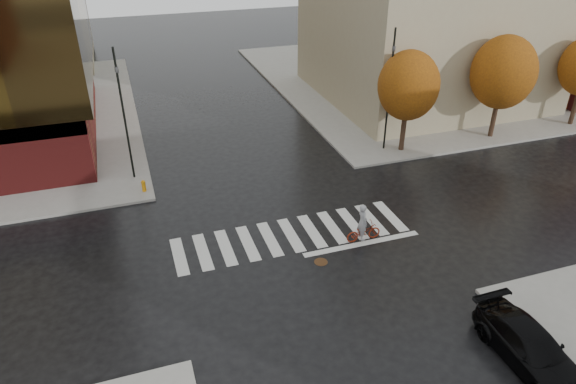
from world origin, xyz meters
name	(u,v)px	position (x,y,z in m)	size (l,w,h in m)	color
ground	(294,240)	(0.00, 0.00, 0.00)	(120.00, 120.00, 0.00)	black
sidewalk_ne	(432,76)	(21.00, 21.00, 0.07)	(30.00, 30.00, 0.15)	gray
crosswalk	(291,235)	(0.00, 0.50, 0.01)	(12.00, 3.00, 0.01)	silver
tree_ne_a	(409,86)	(10.00, 7.40, 4.46)	(3.80, 3.80, 6.50)	#321F16
tree_ne_b	(503,73)	(17.00, 7.40, 4.62)	(4.20, 4.20, 6.89)	#321F16
sedan	(530,347)	(5.42, -9.73, 0.68)	(1.91, 4.70, 1.36)	black
cyclist	(363,228)	(3.15, -1.00, 0.68)	(1.76, 0.69, 1.99)	maroon
traffic_light_nw	(123,106)	(-6.92, 9.00, 4.54)	(0.22, 0.20, 7.64)	black
traffic_light_ne	(390,82)	(9.00, 7.93, 4.63)	(0.20, 0.23, 7.77)	black
fire_hydrant	(144,185)	(-6.50, 7.06, 0.53)	(0.24, 0.24, 0.68)	orange
manhole	(321,262)	(0.59, -2.00, 0.01)	(0.63, 0.63, 0.01)	#4F331C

